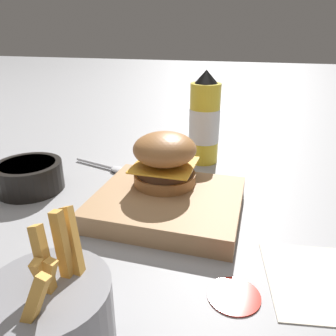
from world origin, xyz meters
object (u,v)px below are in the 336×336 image
serving_board (168,203)px  fries_basket (52,319)px  burger (165,159)px  spoon (111,168)px  side_bowl (29,176)px  ketchup_bottle (204,122)px

serving_board → fries_basket: bearing=83.9°
burger → spoon: burger is taller
side_bowl → burger: bearing=-173.2°
serving_board → burger: size_ratio=2.19×
fries_basket → side_bowl: size_ratio=1.14×
serving_board → ketchup_bottle: (-0.02, -0.26, 0.08)m
serving_board → burger: bearing=-66.5°
fries_basket → spoon: (0.15, -0.44, -0.04)m
burger → side_bowl: (0.27, 0.03, -0.05)m
serving_board → spoon: size_ratio=1.70×
burger → side_bowl: burger is taller
fries_basket → spoon: 0.47m
serving_board → spoon: (0.18, -0.15, -0.01)m
ketchup_bottle → side_bowl: ketchup_bottle is taller
burger → ketchup_bottle: ketchup_bottle is taller
burger → fries_basket: 0.34m
ketchup_bottle → burger: bearing=81.2°
fries_basket → spoon: bearing=-71.5°
burger → ketchup_bottle: bearing=-98.8°
side_bowl → spoon: side_bowl is taller
serving_board → side_bowl: size_ratio=1.92×
ketchup_bottle → side_bowl: (0.31, 0.25, -0.07)m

